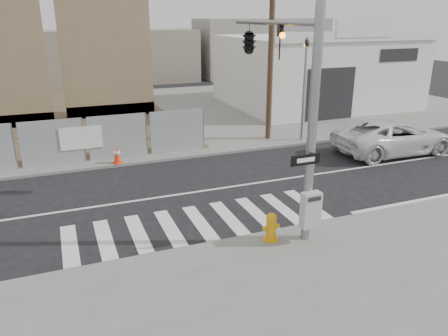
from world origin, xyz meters
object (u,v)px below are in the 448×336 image
object	(u,v)px
auto_shop	(315,70)
suv	(394,137)
fire_hydrant	(271,227)
traffic_cone_d	(117,155)
signal_pole	(268,67)

from	to	relation	value
auto_shop	suv	size ratio (longest dim) A/B	2.04
suv	auto_shop	bearing A→B (deg)	-12.21
auto_shop	fire_hydrant	distance (m)	21.61
fire_hydrant	suv	size ratio (longest dim) A/B	0.15
fire_hydrant	auto_shop	bearing A→B (deg)	45.78
auto_shop	traffic_cone_d	xyz separation A→B (m)	(-15.60, -8.75, -2.05)
fire_hydrant	traffic_cone_d	distance (m)	9.30
auto_shop	traffic_cone_d	bearing A→B (deg)	-150.73
suv	signal_pole	bearing A→B (deg)	112.80
signal_pole	auto_shop	distance (m)	19.04
signal_pole	fire_hydrant	world-z (taller)	signal_pole
suv	traffic_cone_d	size ratio (longest dim) A/B	7.82
signal_pole	fire_hydrant	distance (m)	5.02
auto_shop	fire_hydrant	xyz separation A→B (m)	(-12.50, -17.52, -1.99)
fire_hydrant	traffic_cone_d	size ratio (longest dim) A/B	1.14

